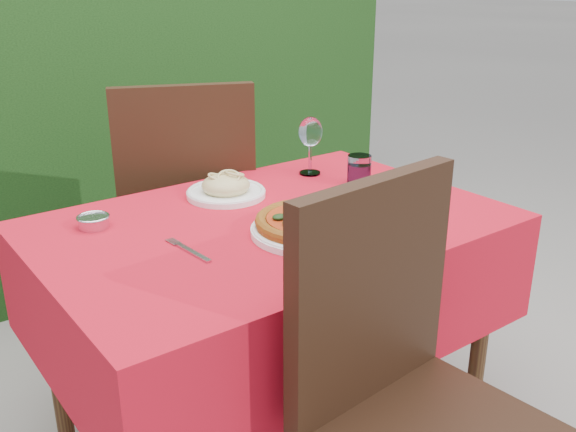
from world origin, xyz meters
TOP-DOWN VIEW (x-y plane):
  - hedge at (0.00, 1.55)m, footprint 3.20×0.55m
  - dining_table at (0.00, 0.00)m, footprint 1.26×0.86m
  - chair_near at (-0.08, -0.60)m, footprint 0.49×0.49m
  - chair_far at (0.06, 0.63)m, footprint 0.62×0.62m
  - pizza_plate at (0.02, -0.15)m, footprint 0.34×0.34m
  - pasta_plate at (0.00, 0.24)m, footprint 0.24×0.24m
  - water_glass at (0.40, 0.08)m, footprint 0.08×0.08m
  - wine_glass at (0.35, 0.27)m, footprint 0.08×0.08m
  - fork at (-0.29, -0.07)m, footprint 0.04×0.20m
  - steel_ramekin at (-0.42, 0.23)m, footprint 0.08×0.08m

SIDE VIEW (x-z plane):
  - chair_near at x=-0.08m, z-range 0.07..1.08m
  - dining_table at x=0.00m, z-range 0.22..0.97m
  - chair_far at x=0.06m, z-range 0.08..1.12m
  - fork at x=-0.29m, z-range 0.75..0.75m
  - steel_ramekin at x=-0.42m, z-range 0.75..0.78m
  - pasta_plate at x=0.00m, z-range 0.74..0.81m
  - pizza_plate at x=0.02m, z-range 0.75..0.81m
  - water_glass at x=0.40m, z-range 0.74..0.84m
  - wine_glass at x=0.35m, z-range 0.79..0.98m
  - hedge at x=0.00m, z-range 0.03..1.81m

